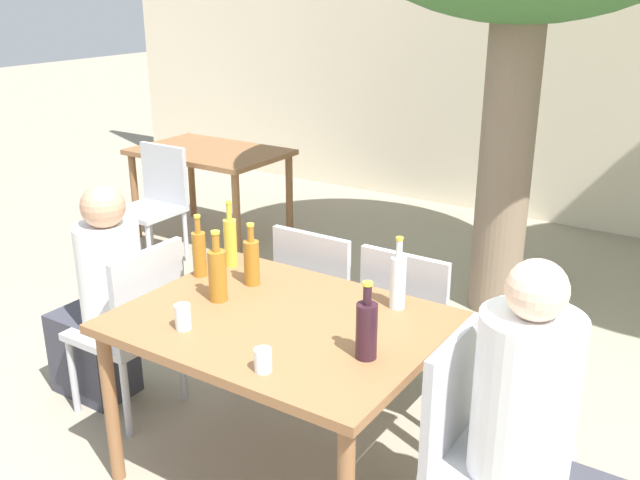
# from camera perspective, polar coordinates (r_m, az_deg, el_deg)

# --- Properties ---
(ground_plane) EXTENTS (30.00, 30.00, 0.00)m
(ground_plane) POSITION_cam_1_polar(r_m,az_deg,el_deg) (3.34, -2.96, -17.97)
(ground_plane) COLOR gray
(cafe_building_wall) EXTENTS (10.00, 0.08, 2.80)m
(cafe_building_wall) POSITION_cam_1_polar(r_m,az_deg,el_deg) (6.51, 19.52, 13.17)
(cafe_building_wall) COLOR beige
(cafe_building_wall) RESTS_ON ground_plane
(dining_table_front) EXTENTS (1.28, 0.98, 0.76)m
(dining_table_front) POSITION_cam_1_polar(r_m,az_deg,el_deg) (2.98, -3.19, -7.73)
(dining_table_front) COLOR brown
(dining_table_front) RESTS_ON ground_plane
(dining_table_back) EXTENTS (1.22, 0.81, 0.76)m
(dining_table_back) POSITION_cam_1_polar(r_m,az_deg,el_deg) (5.94, -8.78, 6.23)
(dining_table_back) COLOR brown
(dining_table_back) RESTS_ON ground_plane
(patio_chair_0) EXTENTS (0.44, 0.44, 0.89)m
(patio_chair_0) POSITION_cam_1_polar(r_m,az_deg,el_deg) (3.59, -14.54, -6.30)
(patio_chair_0) COLOR #B2B2B7
(patio_chair_0) RESTS_ON ground_plane
(patio_chair_1) EXTENTS (0.44, 0.44, 0.89)m
(patio_chair_1) POSITION_cam_1_polar(r_m,az_deg,el_deg) (2.71, 12.51, -15.44)
(patio_chair_1) COLOR #B2B2B7
(patio_chair_1) RESTS_ON ground_plane
(patio_chair_2) EXTENTS (0.44, 0.44, 0.89)m
(patio_chair_2) POSITION_cam_1_polar(r_m,az_deg,el_deg) (3.72, 0.26, -4.66)
(patio_chair_2) COLOR #B2B2B7
(patio_chair_2) RESTS_ON ground_plane
(patio_chair_3) EXTENTS (0.44, 0.44, 0.89)m
(patio_chair_3) POSITION_cam_1_polar(r_m,az_deg,el_deg) (3.49, 7.39, -6.56)
(patio_chair_3) COLOR #B2B2B7
(patio_chair_3) RESTS_ON ground_plane
(patio_chair_4) EXTENTS (0.44, 0.44, 0.89)m
(patio_chair_4) POSITION_cam_1_polar(r_m,az_deg,el_deg) (5.54, -13.05, 3.28)
(patio_chair_4) COLOR #B2B2B7
(patio_chair_4) RESTS_ON ground_plane
(person_seated_0) EXTENTS (0.56, 0.31, 1.17)m
(person_seated_0) POSITION_cam_1_polar(r_m,az_deg,el_deg) (3.75, -17.05, -5.16)
(person_seated_0) COLOR #383842
(person_seated_0) RESTS_ON ground_plane
(person_seated_1) EXTENTS (0.57, 0.35, 1.24)m
(person_seated_1) POSITION_cam_1_polar(r_m,az_deg,el_deg) (2.64, 17.41, -15.81)
(person_seated_1) COLOR #383842
(person_seated_1) RESTS_ON ground_plane
(amber_bottle_0) EXTENTS (0.08, 0.08, 0.32)m
(amber_bottle_0) POSITION_cam_1_polar(r_m,az_deg,el_deg) (3.08, -8.23, -2.69)
(amber_bottle_0) COLOR #9E661E
(amber_bottle_0) RESTS_ON dining_table_front
(amber_bottle_1) EXTENTS (0.07, 0.07, 0.29)m
(amber_bottle_1) POSITION_cam_1_polar(r_m,az_deg,el_deg) (3.22, -5.50, -1.68)
(amber_bottle_1) COLOR #9E661E
(amber_bottle_1) RESTS_ON dining_table_front
(wine_bottle_2) EXTENTS (0.08, 0.08, 0.30)m
(wine_bottle_2) POSITION_cam_1_polar(r_m,az_deg,el_deg) (2.60, 3.75, -7.09)
(wine_bottle_2) COLOR #331923
(wine_bottle_2) RESTS_ON dining_table_front
(amber_bottle_3) EXTENTS (0.06, 0.06, 0.30)m
(amber_bottle_3) POSITION_cam_1_polar(r_m,az_deg,el_deg) (3.35, -9.63, -0.98)
(amber_bottle_3) COLOR #9E661E
(amber_bottle_3) RESTS_ON dining_table_front
(oil_cruet_4) EXTENTS (0.06, 0.06, 0.33)m
(oil_cruet_4) POSITION_cam_1_polar(r_m,az_deg,el_deg) (3.44, -7.19, -0.06)
(oil_cruet_4) COLOR gold
(oil_cruet_4) RESTS_ON dining_table_front
(water_bottle_5) EXTENTS (0.07, 0.07, 0.32)m
(water_bottle_5) POSITION_cam_1_polar(r_m,az_deg,el_deg) (2.99, 6.26, -3.25)
(water_bottle_5) COLOR silver
(water_bottle_5) RESTS_ON dining_table_front
(drinking_glass_0) EXTENTS (0.06, 0.06, 0.10)m
(drinking_glass_0) POSITION_cam_1_polar(r_m,az_deg,el_deg) (2.88, -10.91, -6.05)
(drinking_glass_0) COLOR silver
(drinking_glass_0) RESTS_ON dining_table_front
(drinking_glass_1) EXTENTS (0.06, 0.06, 0.09)m
(drinking_glass_1) POSITION_cam_1_polar(r_m,az_deg,el_deg) (2.55, -4.58, -9.56)
(drinking_glass_1) COLOR white
(drinking_glass_1) RESTS_ON dining_table_front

